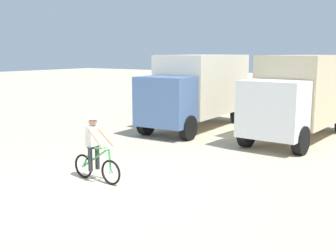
{
  "coord_description": "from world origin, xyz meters",
  "views": [
    {
      "loc": [
        7.52,
        -7.45,
        3.47
      ],
      "look_at": [
        -0.02,
        3.59,
        1.1
      ],
      "focal_mm": 44.62,
      "sensor_mm": 36.0,
      "label": 1
    }
  ],
  "objects": [
    {
      "name": "box_truck_cream_rv",
      "position": [
        -2.17,
        9.18,
        1.87
      ],
      "size": [
        2.64,
        6.84,
        3.35
      ],
      "color": "beige",
      "rests_on": "ground"
    },
    {
      "name": "ground_plane",
      "position": [
        0.0,
        0.0,
        0.0
      ],
      "size": [
        120.0,
        120.0,
        0.0
      ],
      "primitive_type": "plane",
      "color": "beige"
    },
    {
      "name": "cyclist_orange_shirt",
      "position": [
        -0.31,
        0.49,
        0.85
      ],
      "size": [
        1.73,
        0.52,
        1.82
      ],
      "color": "black",
      "rests_on": "ground"
    },
    {
      "name": "box_truck_tan_camper",
      "position": [
        2.53,
        9.39,
        1.87
      ],
      "size": [
        2.7,
        6.86,
        3.35
      ],
      "color": "#CCB78E",
      "rests_on": "ground"
    }
  ]
}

